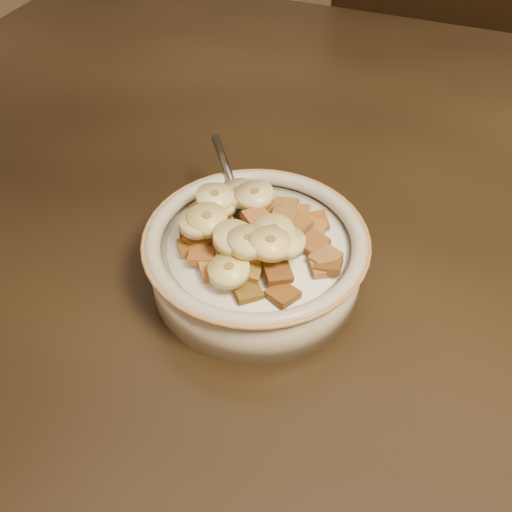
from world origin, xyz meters
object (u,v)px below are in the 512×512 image
(table, at_px, (433,226))
(spoon, at_px, (246,220))
(chair, at_px, (413,109))
(cereal_bowl, at_px, (256,264))

(table, height_order, spoon, spoon)
(table, distance_m, chair, 0.64)
(chair, xyz_separation_m, spoon, (-0.08, -0.73, 0.28))
(table, bearing_deg, cereal_bowl, -131.26)
(table, bearing_deg, chair, 98.27)
(chair, bearing_deg, table, -82.39)
(table, height_order, cereal_bowl, cereal_bowl)
(cereal_bowl, bearing_deg, chair, 84.98)
(table, xyz_separation_m, cereal_bowl, (-0.14, -0.15, 0.04))
(cereal_bowl, xyz_separation_m, spoon, (-0.02, 0.02, 0.03))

